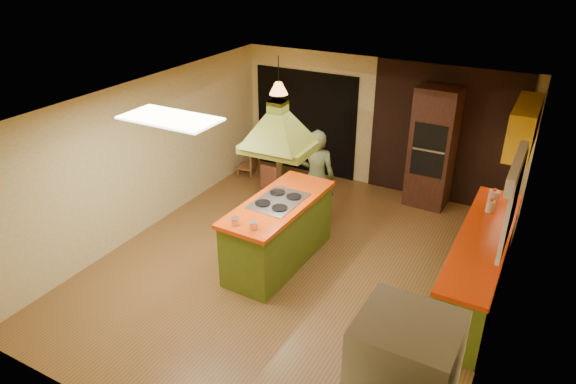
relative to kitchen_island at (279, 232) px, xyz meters
The scene contains 20 objects.
ground 0.60m from the kitchen_island, ahead, with size 6.50×6.50×0.00m, color brown.
room_walls 0.79m from the kitchen_island, ahead, with size 5.50×6.50×6.50m.
ceiling_plane 2.01m from the kitchen_island, ahead, with size 6.50×6.50×0.00m, color silver.
brick_panel 3.66m from the kitchen_island, 64.36° to the left, with size 2.64×0.03×2.50m, color #381E14.
nook_opening 3.49m from the kitchen_island, 110.32° to the left, with size 2.20×0.03×2.10m, color black.
right_counter 2.82m from the kitchen_island, 12.37° to the left, with size 0.62×3.05×0.92m.
upper_cabinets 3.89m from the kitchen_island, 37.50° to the left, with size 0.34×1.40×0.70m, color yellow.
window_right 3.28m from the kitchen_island, ahead, with size 0.12×1.35×1.06m.
fluor_panel 2.44m from the kitchen_island, 123.70° to the right, with size 1.20×0.60×0.03m, color white.
kitchen_island is the anchor object (origin of this frame).
range_hood 1.74m from the kitchen_island, 90.00° to the right, with size 0.95×0.70×0.78m.
man 1.41m from the kitchen_island, 92.08° to the left, with size 0.61×0.40×1.67m, color #48512B.
wall_oven 3.34m from the kitchen_island, 63.74° to the left, with size 0.75×0.63×2.19m.
dining_table 2.88m from the kitchen_island, 119.26° to the left, with size 0.95×0.95×0.72m.
chair_left 3.21m from the kitchen_island, 131.13° to the left, with size 0.35×0.35×0.65m, color brown, non-canonical shape.
chair_near 2.20m from the kitchen_island, 121.86° to the left, with size 0.37×0.37×0.67m, color brown, non-canonical shape.
pendant_lamp 3.20m from the kitchen_island, 119.26° to the left, with size 0.35×0.35×0.23m, color #FF9E3F.
canister_large 3.15m from the kitchen_island, 29.72° to the left, with size 0.16×0.16×0.23m, color beige.
canister_medium 3.05m from the kitchen_island, 26.03° to the left, with size 0.12×0.12×0.17m, color beige.
canister_small 3.07m from the kitchen_island, 26.90° to the left, with size 0.11×0.11×0.15m, color #FBEECA.
Camera 1 is at (2.93, -5.68, 4.42)m, focal length 32.00 mm.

